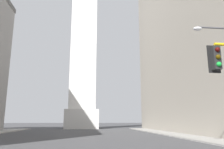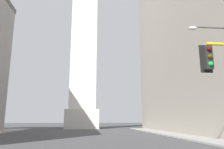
{
  "view_description": "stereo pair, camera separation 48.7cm",
  "coord_description": "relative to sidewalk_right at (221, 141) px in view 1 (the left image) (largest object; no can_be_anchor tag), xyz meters",
  "views": [
    {
      "loc": [
        1.31,
        -0.27,
        1.92
      ],
      "look_at": [
        6.52,
        46.36,
        11.87
      ],
      "focal_mm": 35.0,
      "sensor_mm": 36.0,
      "label": 1
    },
    {
      "loc": [
        1.79,
        -0.32,
        1.92
      ],
      "look_at": [
        6.52,
        46.36,
        11.87
      ],
      "focal_mm": 35.0,
      "sensor_mm": 36.0,
      "label": 2
    }
  ],
  "objects": [
    {
      "name": "sidewalk_right",
      "position": [
        0.0,
        0.0,
        0.0
      ],
      "size": [
        5.0,
        66.48,
        0.15
      ],
      "primitive_type": "cube",
      "color": "gray",
      "rests_on": "ground_plane"
    }
  ]
}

